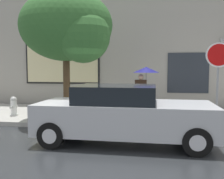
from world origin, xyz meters
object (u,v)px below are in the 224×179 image
(parked_car, at_px, (123,114))
(fire_hydrant, at_px, (14,106))
(pedestrian_with_umbrella, at_px, (145,76))
(stop_sign, at_px, (218,67))
(street_tree, at_px, (69,28))

(parked_car, height_order, fire_hydrant, parked_car)
(parked_car, bearing_deg, pedestrian_with_umbrella, 83.30)
(fire_hydrant, relative_size, stop_sign, 0.28)
(parked_car, relative_size, street_tree, 1.00)
(street_tree, distance_m, stop_sign, 4.98)
(street_tree, bearing_deg, stop_sign, -2.93)
(stop_sign, bearing_deg, parked_car, -146.92)
(street_tree, height_order, stop_sign, street_tree)
(pedestrian_with_umbrella, bearing_deg, parked_car, -96.70)
(parked_car, relative_size, pedestrian_with_umbrella, 2.44)
(pedestrian_with_umbrella, height_order, stop_sign, stop_sign)
(fire_hydrant, distance_m, stop_sign, 7.23)
(parked_car, xyz_separation_m, pedestrian_with_umbrella, (0.40, 3.45, 0.88))
(pedestrian_with_umbrella, bearing_deg, fire_hydrant, -165.65)
(pedestrian_with_umbrella, height_order, street_tree, street_tree)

